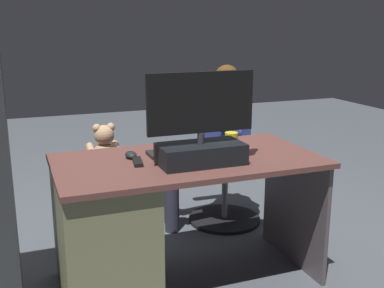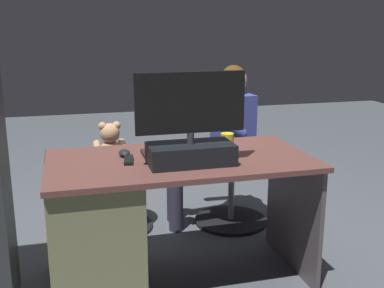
% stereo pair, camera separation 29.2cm
% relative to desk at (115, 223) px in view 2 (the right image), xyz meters
% --- Properties ---
extents(ground_plane, '(10.00, 10.00, 0.00)m').
position_rel_desk_xyz_m(ground_plane, '(-0.36, -0.35, -0.39)').
color(ground_plane, '#50565D').
extents(desk, '(1.39, 0.74, 0.71)m').
position_rel_desk_xyz_m(desk, '(0.00, 0.00, 0.00)').
color(desk, brown).
rests_on(desk, ground_plane).
extents(monitor, '(0.56, 0.22, 0.47)m').
position_rel_desk_xyz_m(monitor, '(-0.39, 0.12, 0.46)').
color(monitor, black).
rests_on(monitor, desk).
extents(keyboard, '(0.42, 0.14, 0.02)m').
position_rel_desk_xyz_m(keyboard, '(-0.38, -0.10, 0.34)').
color(keyboard, black).
rests_on(keyboard, desk).
extents(computer_mouse, '(0.06, 0.10, 0.04)m').
position_rel_desk_xyz_m(computer_mouse, '(-0.08, -0.11, 0.35)').
color(computer_mouse, black).
rests_on(computer_mouse, desk).
extents(cup, '(0.07, 0.07, 0.10)m').
position_rel_desk_xyz_m(cup, '(-0.65, -0.07, 0.38)').
color(cup, yellow).
rests_on(cup, desk).
extents(tv_remote, '(0.07, 0.15, 0.02)m').
position_rel_desk_xyz_m(tv_remote, '(-0.09, -0.00, 0.34)').
color(tv_remote, black).
rests_on(tv_remote, desk).
extents(office_chair_teddy, '(0.55, 0.55, 0.46)m').
position_rel_desk_xyz_m(office_chair_teddy, '(-0.06, -0.80, -0.13)').
color(office_chair_teddy, black).
rests_on(office_chair_teddy, ground_plane).
extents(teddy_bear, '(0.22, 0.22, 0.31)m').
position_rel_desk_xyz_m(teddy_bear, '(-0.06, -0.81, 0.21)').
color(teddy_bear, tan).
rests_on(teddy_bear, office_chair_teddy).
extents(visitor_chair, '(0.52, 0.52, 0.46)m').
position_rel_desk_xyz_m(visitor_chair, '(-0.90, -0.69, -0.11)').
color(visitor_chair, black).
rests_on(visitor_chair, ground_plane).
extents(person, '(0.59, 0.52, 1.14)m').
position_rel_desk_xyz_m(person, '(-0.81, -0.70, 0.28)').
color(person, '#394390').
rests_on(person, ground_plane).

